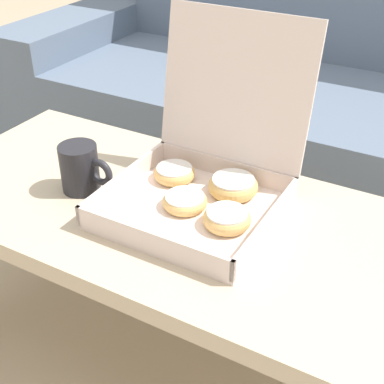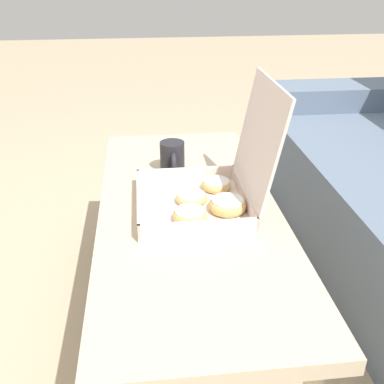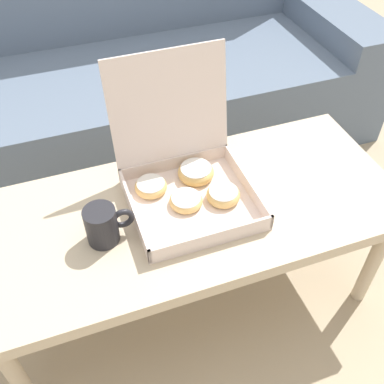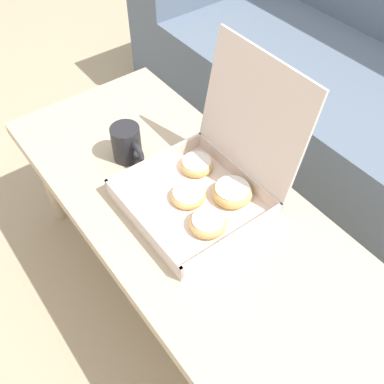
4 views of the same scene
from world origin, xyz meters
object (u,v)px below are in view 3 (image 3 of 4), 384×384
Objects in this scene: couch at (116,76)px; coffee_table at (190,218)px; pastry_box at (186,173)px; coffee_mug at (103,225)px.

couch is 0.97m from coffee_table.
pastry_box is 2.95× the size of coffee_mug.
couch reaches higher than coffee_mug.
pastry_box is (0.02, 0.07, 0.11)m from coffee_table.
coffee_mug is at bearing -103.53° from couch.
coffee_table is at bearing -90.00° from couch.
coffee_table is 0.13m from pastry_box.
couch reaches higher than coffee_table.
coffee_mug is at bearing -173.20° from coffee_table.
couch is 1.04m from coffee_mug.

